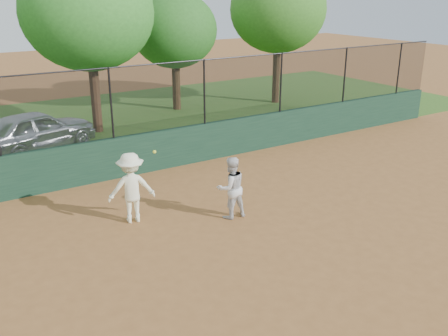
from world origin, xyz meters
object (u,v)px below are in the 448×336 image
player_second (231,188)px  player_main (131,188)px  parked_car (37,130)px  tree_2 (88,13)px  tree_4 (278,10)px  tree_3 (174,30)px

player_second → player_main: 2.33m
parked_car → player_second: player_second is taller
parked_car → tree_2: tree_2 is taller
tree_2 → tree_4: 9.03m
player_main → tree_2: 9.06m
tree_4 → parked_car: bearing=-172.2°
player_main → tree_3: 11.97m
tree_2 → tree_4: (9.02, 0.48, -0.09)m
tree_3 → tree_4: bearing=-14.9°
parked_car → player_main: size_ratio=2.21×
parked_car → tree_2: size_ratio=0.61×
player_main → tree_3: size_ratio=0.35×
tree_3 → player_main: bearing=-122.5°
player_second → player_main: bearing=-23.6°
parked_car → tree_2: (2.48, 1.08, 3.71)m
tree_2 → tree_4: bearing=3.1°
parked_car → player_main: 7.05m
tree_3 → tree_4: (4.71, -1.26, 0.81)m
player_second → tree_2: (-0.12, 9.17, 3.63)m
parked_car → tree_3: bearing=-83.6°
tree_2 → tree_3: bearing=22.0°
parked_car → player_main: player_main is taller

